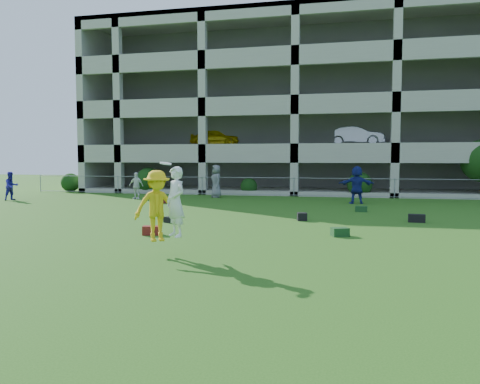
% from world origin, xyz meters
% --- Properties ---
extents(ground, '(100.00, 100.00, 0.00)m').
position_xyz_m(ground, '(0.00, 0.00, 0.00)').
color(ground, '#235114').
rests_on(ground, ground).
extents(bystander_a, '(0.89, 0.97, 1.62)m').
position_xyz_m(bystander_a, '(-15.37, 12.78, 0.81)').
color(bystander_a, '#29219A').
rests_on(bystander_a, ground).
extents(bystander_b, '(0.94, 0.45, 1.56)m').
position_xyz_m(bystander_b, '(-8.76, 15.01, 0.78)').
color(bystander_b, white).
rests_on(bystander_b, ground).
extents(bystander_c, '(1.07, 1.15, 1.98)m').
position_xyz_m(bystander_c, '(-4.52, 17.20, 0.99)').
color(bystander_c, slate).
rests_on(bystander_c, ground).
extents(bystander_d, '(1.90, 0.86, 1.98)m').
position_xyz_m(bystander_d, '(3.73, 15.08, 0.99)').
color(bystander_d, navy).
rests_on(bystander_d, ground).
extents(bag_red_a, '(0.61, 0.42, 0.28)m').
position_xyz_m(bag_red_a, '(-2.66, 3.27, 0.14)').
color(bag_red_a, '#5B1F0F').
rests_on(bag_red_a, ground).
extents(bag_black_b, '(0.47, 0.42, 0.22)m').
position_xyz_m(bag_black_b, '(-3.15, 5.98, 0.11)').
color(bag_black_b, black).
rests_on(bag_black_b, ground).
extents(bag_green_c, '(0.59, 0.51, 0.26)m').
position_xyz_m(bag_green_c, '(3.04, 4.32, 0.13)').
color(bag_green_c, '#123316').
rests_on(bag_green_c, ground).
extents(crate_d, '(0.42, 0.42, 0.30)m').
position_xyz_m(crate_d, '(1.57, 7.66, 0.15)').
color(crate_d, black).
rests_on(crate_d, ground).
extents(bag_black_e, '(0.63, 0.36, 0.30)m').
position_xyz_m(bag_black_e, '(5.77, 8.14, 0.15)').
color(bag_black_e, black).
rests_on(bag_black_e, ground).
extents(bag_red_f, '(0.52, 0.52, 0.24)m').
position_xyz_m(bag_red_f, '(-6.30, 12.89, 0.12)').
color(bag_red_f, '#570E1D').
rests_on(bag_red_f, ground).
extents(bag_green_g, '(0.53, 0.36, 0.25)m').
position_xyz_m(bag_green_g, '(3.86, 11.22, 0.12)').
color(bag_green_g, '#183C15').
rests_on(bag_green_g, ground).
extents(frisbee_contest, '(1.58, 1.19, 1.95)m').
position_xyz_m(frisbee_contest, '(-1.14, 0.38, 1.25)').
color(frisbee_contest, yellow).
rests_on(frisbee_contest, ground).
extents(parking_garage, '(30.00, 14.00, 12.00)m').
position_xyz_m(parking_garage, '(-0.01, 27.70, 6.01)').
color(parking_garage, '#9E998C').
rests_on(parking_garage, ground).
extents(fence, '(36.06, 0.06, 1.20)m').
position_xyz_m(fence, '(0.00, 19.00, 0.61)').
color(fence, gray).
rests_on(fence, ground).
extents(shrub_row, '(34.38, 2.52, 3.50)m').
position_xyz_m(shrub_row, '(4.59, 19.70, 1.51)').
color(shrub_row, '#163D11').
rests_on(shrub_row, ground).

